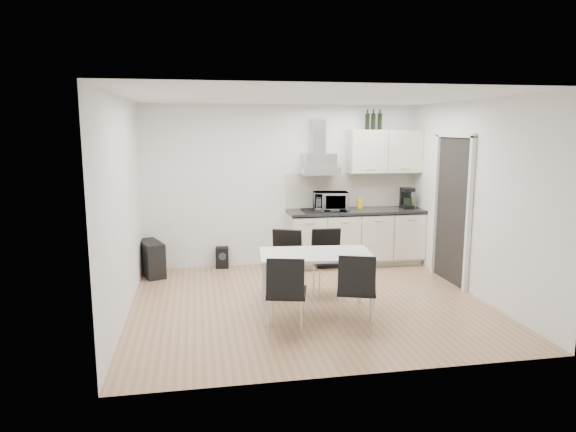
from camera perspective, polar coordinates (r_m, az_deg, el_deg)
name	(u,v)px	position (r m, az deg, el deg)	size (l,w,h in m)	color
ground	(309,303)	(6.73, 2.34, -9.60)	(4.50, 4.50, 0.00)	tan
wall_back	(283,186)	(8.36, -0.57, 3.38)	(4.50, 0.10, 2.60)	white
wall_front	(360,236)	(4.51, 7.97, -2.22)	(4.50, 0.10, 2.60)	white
wall_left	(123,208)	(6.32, -17.91, 0.83)	(0.10, 4.00, 2.60)	white
wall_right	(475,199)	(7.24, 20.08, 1.80)	(0.10, 4.00, 2.60)	white
ceiling	(310,97)	(6.36, 2.51, 13.09)	(4.50, 4.50, 0.00)	white
doorway	(451,211)	(7.74, 17.68, 0.53)	(0.08, 1.04, 2.10)	white
kitchenette	(357,215)	(8.45, 7.73, 0.15)	(2.22, 0.64, 2.52)	beige
dining_table	(316,260)	(6.19, 3.12, -4.90)	(1.40, 0.89, 0.75)	white
chair_far_left	(284,265)	(6.83, -0.47, -5.42)	(0.44, 0.50, 0.88)	black
chair_far_right	(329,263)	(6.91, 4.59, -5.27)	(0.44, 0.50, 0.88)	black
chair_near_left	(287,294)	(5.68, -0.14, -8.62)	(0.44, 0.50, 0.88)	black
chair_near_right	(357,290)	(5.83, 7.64, -8.21)	(0.44, 0.50, 0.88)	black
guitar_amp	(151,258)	(8.12, -14.94, -4.58)	(0.48, 0.69, 0.53)	black
floor_speaker	(222,257)	(8.36, -7.32, -4.60)	(0.20, 0.18, 0.33)	black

